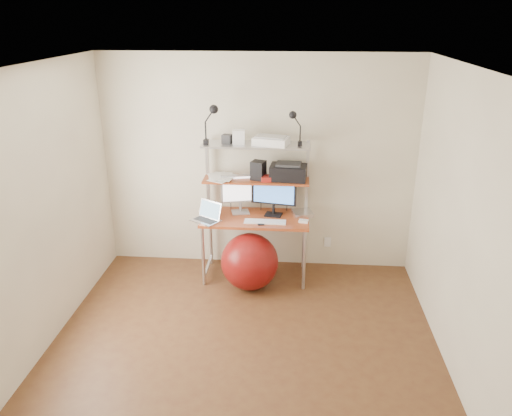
{
  "coord_description": "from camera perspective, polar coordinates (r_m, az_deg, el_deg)",
  "views": [
    {
      "loc": [
        0.42,
        -3.72,
        2.88
      ],
      "look_at": [
        0.03,
        1.15,
        0.97
      ],
      "focal_mm": 35.0,
      "sensor_mm": 36.0,
      "label": 1
    }
  ],
  "objects": [
    {
      "name": "mouse",
      "position": [
        5.48,
        5.45,
        -1.5
      ],
      "size": [
        0.11,
        0.08,
        0.03
      ],
      "primitive_type": "cube",
      "rotation": [
        0.0,
        0.0,
        -0.19
      ],
      "color": "white",
      "rests_on": "desktop"
    },
    {
      "name": "box_grey",
      "position": [
        5.49,
        -3.34,
        7.89
      ],
      "size": [
        0.12,
        0.12,
        0.1
      ],
      "primitive_type": "cube",
      "rotation": [
        0.0,
        0.0,
        -0.23
      ],
      "color": "#2D2D2F",
      "rests_on": "top_shelf"
    },
    {
      "name": "computer_desk",
      "position": [
        5.58,
        -0.04,
        1.24
      ],
      "size": [
        1.2,
        0.6,
        1.57
      ],
      "color": "#B14A22",
      "rests_on": "ground"
    },
    {
      "name": "mac_mini",
      "position": [
        5.69,
        5.32,
        -0.58
      ],
      "size": [
        0.26,
        0.26,
        0.04
      ],
      "primitive_type": "cube",
      "rotation": [
        0.0,
        0.0,
        0.25
      ],
      "color": "silver",
      "rests_on": "desktop"
    },
    {
      "name": "laptop",
      "position": [
        5.53,
        -5.53,
        -0.96
      ],
      "size": [
        0.38,
        0.37,
        0.27
      ],
      "rotation": [
        0.0,
        0.0,
        -0.58
      ],
      "color": "silver",
      "rests_on": "desktop"
    },
    {
      "name": "clip_lamp_right",
      "position": [
        5.35,
        4.4,
        9.93
      ],
      "size": [
        0.15,
        0.08,
        0.37
      ],
      "color": "black",
      "rests_on": "top_shelf"
    },
    {
      "name": "monitor_silver",
      "position": [
        5.65,
        -1.81,
        1.97
      ],
      "size": [
        0.43,
        0.2,
        0.48
      ],
      "rotation": [
        0.0,
        0.0,
        0.25
      ],
      "color": "#B1B2B6",
      "rests_on": "desktop"
    },
    {
      "name": "clip_lamp_left",
      "position": [
        5.39,
        -5.04,
        10.46
      ],
      "size": [
        0.17,
        0.1,
        0.43
      ],
      "color": "black",
      "rests_on": "top_shelf"
    },
    {
      "name": "red_box",
      "position": [
        5.51,
        1.55,
        3.42
      ],
      "size": [
        0.22,
        0.17,
        0.05
      ],
      "primitive_type": "cube",
      "rotation": [
        0.0,
        0.0,
        0.23
      ],
      "color": "red",
      "rests_on": "mid_shelf"
    },
    {
      "name": "exercise_ball",
      "position": [
        5.54,
        -0.73,
        -6.15
      ],
      "size": [
        0.64,
        0.64,
        0.64
      ],
      "primitive_type": "sphere",
      "color": "maroon",
      "rests_on": "floor"
    },
    {
      "name": "keyboard",
      "position": [
        5.47,
        1.04,
        -1.58
      ],
      "size": [
        0.46,
        0.14,
        0.01
      ],
      "primitive_type": "cube",
      "rotation": [
        0.0,
        0.0,
        -0.02
      ],
      "color": "white",
      "rests_on": "desktop"
    },
    {
      "name": "room",
      "position": [
        4.08,
        -1.73,
        -2.15
      ],
      "size": [
        3.6,
        3.6,
        3.6
      ],
      "color": "brown",
      "rests_on": "ground"
    },
    {
      "name": "scanner",
      "position": [
        5.42,
        1.75,
        7.71
      ],
      "size": [
        0.42,
        0.32,
        0.1
      ],
      "rotation": [
        0.0,
        0.0,
        -0.25
      ],
      "color": "white",
      "rests_on": "top_shelf"
    },
    {
      "name": "box_white",
      "position": [
        5.46,
        -1.99,
        8.12
      ],
      "size": [
        0.14,
        0.12,
        0.15
      ],
      "primitive_type": "cube",
      "rotation": [
        0.0,
        0.0,
        0.06
      ],
      "color": "white",
      "rests_on": "top_shelf"
    },
    {
      "name": "paper_stack",
      "position": [
        5.62,
        -4.03,
        3.56
      ],
      "size": [
        0.36,
        0.41,
        0.02
      ],
      "color": "white",
      "rests_on": "mid_shelf"
    },
    {
      "name": "printer",
      "position": [
        5.54,
        3.73,
        4.15
      ],
      "size": [
        0.42,
        0.31,
        0.19
      ],
      "rotation": [
        0.0,
        0.0,
        -0.09
      ],
      "color": "black",
      "rests_on": "mid_shelf"
    },
    {
      "name": "phone",
      "position": [
        5.44,
        0.55,
        -1.7
      ],
      "size": [
        0.09,
        0.14,
        0.01
      ],
      "primitive_type": "cube",
      "rotation": [
        0.0,
        0.0,
        0.13
      ],
      "color": "black",
      "rests_on": "desktop"
    },
    {
      "name": "monitor_black",
      "position": [
        5.58,
        2.04,
        1.68
      ],
      "size": [
        0.51,
        0.17,
        0.51
      ],
      "rotation": [
        0.0,
        0.0,
        -0.18
      ],
      "color": "black",
      "rests_on": "desktop"
    },
    {
      "name": "nas_cube",
      "position": [
        5.53,
        0.26,
        4.33
      ],
      "size": [
        0.18,
        0.18,
        0.21
      ],
      "primitive_type": "cube",
      "rotation": [
        0.0,
        0.0,
        -0.33
      ],
      "color": "black",
      "rests_on": "mid_shelf"
    },
    {
      "name": "wall_outlet",
      "position": [
        6.09,
        8.19,
        -3.87
      ],
      "size": [
        0.08,
        0.01,
        0.12
      ],
      "primitive_type": "cube",
      "color": "white",
      "rests_on": "room"
    }
  ]
}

